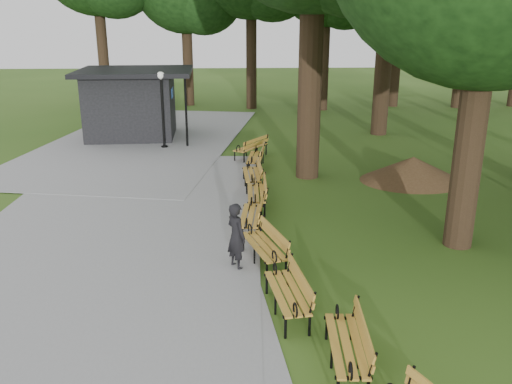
{
  "coord_description": "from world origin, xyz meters",
  "views": [
    {
      "loc": [
        -0.66,
        -10.31,
        5.46
      ],
      "look_at": [
        -0.13,
        2.96,
        1.1
      ],
      "focal_mm": 37.79,
      "sensor_mm": 36.0,
      "label": 1
    }
  ],
  "objects_px": {
    "dirt_mound": "(412,169)",
    "bench_1": "(346,345)",
    "kiosk": "(131,104)",
    "bench_7": "(255,157)",
    "bench_2": "(287,293)",
    "person": "(236,236)",
    "lamp_post": "(162,94)",
    "bench_3": "(264,246)",
    "bench_6": "(252,175)",
    "bench_4": "(251,216)",
    "bench_8": "(251,147)",
    "bench_5": "(256,193)"
  },
  "relations": [
    {
      "from": "bench_2",
      "to": "bench_3",
      "type": "xyz_separation_m",
      "value": [
        -0.33,
        2.19,
        0.0
      ]
    },
    {
      "from": "kiosk",
      "to": "bench_6",
      "type": "height_order",
      "value": "kiosk"
    },
    {
      "from": "person",
      "to": "bench_7",
      "type": "bearing_deg",
      "value": -40.48
    },
    {
      "from": "bench_4",
      "to": "bench_5",
      "type": "distance_m",
      "value": 1.9
    },
    {
      "from": "dirt_mound",
      "to": "bench_1",
      "type": "xyz_separation_m",
      "value": [
        -4.36,
        -10.28,
        0.01
      ]
    },
    {
      "from": "lamp_post",
      "to": "bench_5",
      "type": "height_order",
      "value": "lamp_post"
    },
    {
      "from": "dirt_mound",
      "to": "bench_7",
      "type": "height_order",
      "value": "bench_7"
    },
    {
      "from": "bench_5",
      "to": "bench_7",
      "type": "height_order",
      "value": "same"
    },
    {
      "from": "dirt_mound",
      "to": "bench_1",
      "type": "relative_size",
      "value": 1.57
    },
    {
      "from": "person",
      "to": "bench_7",
      "type": "distance_m",
      "value": 8.34
    },
    {
      "from": "dirt_mound",
      "to": "bench_3",
      "type": "distance_m",
      "value": 8.39
    },
    {
      "from": "kiosk",
      "to": "bench_7",
      "type": "distance_m",
      "value": 8.05
    },
    {
      "from": "lamp_post",
      "to": "bench_2",
      "type": "relative_size",
      "value": 1.71
    },
    {
      "from": "kiosk",
      "to": "lamp_post",
      "type": "height_order",
      "value": "lamp_post"
    },
    {
      "from": "bench_3",
      "to": "bench_6",
      "type": "height_order",
      "value": "same"
    },
    {
      "from": "dirt_mound",
      "to": "lamp_post",
      "type": "bearing_deg",
      "value": 150.34
    },
    {
      "from": "bench_1",
      "to": "bench_7",
      "type": "distance_m",
      "value": 12.08
    },
    {
      "from": "person",
      "to": "kiosk",
      "type": "relative_size",
      "value": 0.31
    },
    {
      "from": "lamp_post",
      "to": "bench_1",
      "type": "bearing_deg",
      "value": -72.8
    },
    {
      "from": "lamp_post",
      "to": "bench_8",
      "type": "bearing_deg",
      "value": -26.66
    },
    {
      "from": "lamp_post",
      "to": "bench_7",
      "type": "distance_m",
      "value": 5.48
    },
    {
      "from": "lamp_post",
      "to": "bench_2",
      "type": "height_order",
      "value": "lamp_post"
    },
    {
      "from": "kiosk",
      "to": "bench_7",
      "type": "xyz_separation_m",
      "value": [
        5.55,
        -5.72,
        -1.14
      ]
    },
    {
      "from": "person",
      "to": "kiosk",
      "type": "bearing_deg",
      "value": -16.42
    },
    {
      "from": "person",
      "to": "dirt_mound",
      "type": "height_order",
      "value": "person"
    },
    {
      "from": "kiosk",
      "to": "bench_1",
      "type": "bearing_deg",
      "value": -72.11
    },
    {
      "from": "lamp_post",
      "to": "bench_8",
      "type": "distance_m",
      "value": 4.53
    },
    {
      "from": "bench_1",
      "to": "bench_4",
      "type": "distance_m",
      "value": 6.05
    },
    {
      "from": "kiosk",
      "to": "bench_5",
      "type": "xyz_separation_m",
      "value": [
        5.41,
        -9.96,
        -1.14
      ]
    },
    {
      "from": "dirt_mound",
      "to": "bench_5",
      "type": "height_order",
      "value": "bench_5"
    },
    {
      "from": "kiosk",
      "to": "bench_7",
      "type": "height_order",
      "value": "kiosk"
    },
    {
      "from": "dirt_mound",
      "to": "bench_3",
      "type": "bearing_deg",
      "value": -130.8
    },
    {
      "from": "bench_2",
      "to": "bench_8",
      "type": "relative_size",
      "value": 1.0
    },
    {
      "from": "bench_5",
      "to": "bench_2",
      "type": "bearing_deg",
      "value": 4.19
    },
    {
      "from": "bench_1",
      "to": "bench_6",
      "type": "xyz_separation_m",
      "value": [
        -1.2,
        9.78,
        0.0
      ]
    },
    {
      "from": "kiosk",
      "to": "bench_6",
      "type": "bearing_deg",
      "value": -58.53
    },
    {
      "from": "bench_1",
      "to": "bench_6",
      "type": "relative_size",
      "value": 1.0
    },
    {
      "from": "bench_2",
      "to": "bench_3",
      "type": "height_order",
      "value": "same"
    },
    {
      "from": "person",
      "to": "bench_4",
      "type": "height_order",
      "value": "person"
    },
    {
      "from": "person",
      "to": "bench_4",
      "type": "distance_m",
      "value": 2.23
    },
    {
      "from": "bench_6",
      "to": "bench_3",
      "type": "bearing_deg",
      "value": -1.52
    },
    {
      "from": "bench_2",
      "to": "kiosk",
      "type": "bearing_deg",
      "value": -168.58
    },
    {
      "from": "person",
      "to": "bench_1",
      "type": "bearing_deg",
      "value": 169.63
    },
    {
      "from": "bench_4",
      "to": "lamp_post",
      "type": "bearing_deg",
      "value": -154.1
    },
    {
      "from": "kiosk",
      "to": "bench_5",
      "type": "relative_size",
      "value": 2.66
    },
    {
      "from": "bench_1",
      "to": "bench_7",
      "type": "bearing_deg",
      "value": -171.57
    },
    {
      "from": "bench_5",
      "to": "bench_8",
      "type": "height_order",
      "value": "same"
    },
    {
      "from": "bench_1",
      "to": "bench_2",
      "type": "bearing_deg",
      "value": -151.8
    },
    {
      "from": "bench_4",
      "to": "dirt_mound",
      "type": "bearing_deg",
      "value": 133.6
    },
    {
      "from": "bench_2",
      "to": "bench_3",
      "type": "distance_m",
      "value": 2.22
    }
  ]
}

